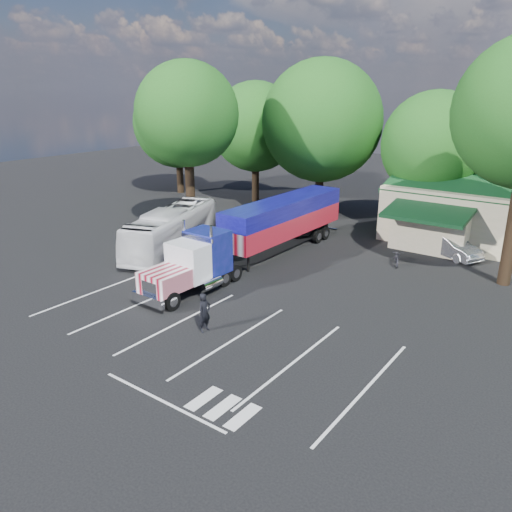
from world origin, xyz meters
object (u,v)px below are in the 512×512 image
Objects in this scene: woman at (205,313)px; bicycle at (397,257)px; tour_bus at (172,229)px; semi_truck at (263,228)px; silver_sedan at (451,246)px.

bicycle is at bearing -10.31° from woman.
tour_bus is at bearing 179.71° from bicycle.
semi_truck is at bearing -174.89° from bicycle.
bicycle is 15.06m from tour_bus.
tour_bus is (-13.71, -6.16, 0.95)m from bicycle.
silver_sedan is at bearing 34.13° from bicycle.
silver_sedan is at bearing -14.07° from woman.
tour_bus is (-6.30, -1.95, -0.69)m from semi_truck.
woman is 12.70m from tour_bus.
bicycle is (7.41, 4.21, -1.64)m from semi_truck.
woman is at bearing -170.73° from silver_sedan.
silver_sedan is (2.24, 3.68, 0.22)m from bicycle.
semi_truck is at bearing 157.18° from silver_sedan.
woman reaches higher than bicycle.
bicycle is 0.18× the size of tour_bus.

